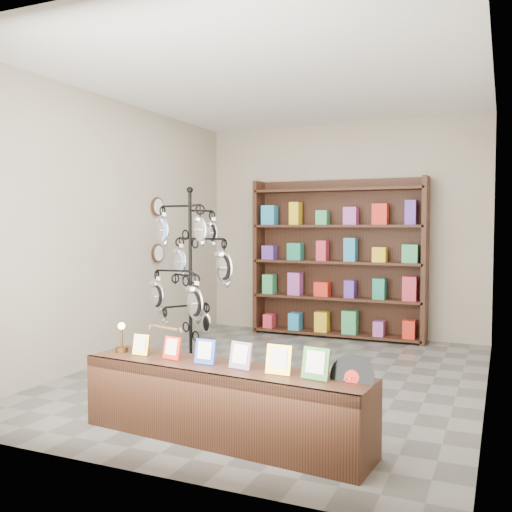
% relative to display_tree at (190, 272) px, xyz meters
% --- Properties ---
extents(ground, '(5.00, 5.00, 0.00)m').
position_rel_display_tree_xyz_m(ground, '(0.64, 0.67, -1.11)').
color(ground, slate).
rests_on(ground, ground).
extents(room_envelope, '(5.00, 5.00, 5.00)m').
position_rel_display_tree_xyz_m(room_envelope, '(0.64, 0.67, 0.74)').
color(room_envelope, '#AB9F8A').
rests_on(room_envelope, ground).
extents(display_tree, '(1.06, 1.06, 1.93)m').
position_rel_display_tree_xyz_m(display_tree, '(0.00, 0.00, 0.00)').
color(display_tree, black).
rests_on(display_tree, ground).
extents(front_shelf, '(2.24, 0.66, 0.78)m').
position_rel_display_tree_xyz_m(front_shelf, '(0.92, -1.14, -0.84)').
color(front_shelf, black).
rests_on(front_shelf, ground).
extents(back_shelving, '(2.42, 0.36, 2.20)m').
position_rel_display_tree_xyz_m(back_shelving, '(0.64, 2.96, -0.08)').
color(back_shelving, black).
rests_on(back_shelving, ground).
extents(wall_clocks, '(0.03, 0.24, 0.84)m').
position_rel_display_tree_xyz_m(wall_clocks, '(-1.33, 1.47, 0.39)').
color(wall_clocks, black).
rests_on(wall_clocks, ground).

